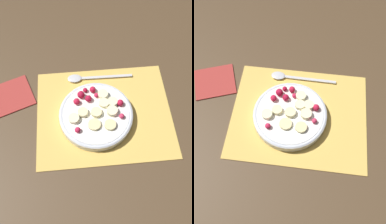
{
  "view_description": "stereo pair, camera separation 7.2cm",
  "coord_description": "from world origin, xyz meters",
  "views": [
    {
      "loc": [
        -0.06,
        -0.35,
        0.68
      ],
      "look_at": [
        -0.03,
        -0.01,
        0.04
      ],
      "focal_mm": 40.0,
      "sensor_mm": 36.0,
      "label": 1
    },
    {
      "loc": [
        0.02,
        -0.35,
        0.68
      ],
      "look_at": [
        -0.03,
        -0.01,
        0.04
      ],
      "focal_mm": 40.0,
      "sensor_mm": 36.0,
      "label": 2
    }
  ],
  "objects": [
    {
      "name": "ground_plane",
      "position": [
        0.0,
        0.0,
        0.0
      ],
      "size": [
        3.0,
        3.0,
        0.0
      ],
      "primitive_type": "plane",
      "color": "#4C3823"
    },
    {
      "name": "placemat",
      "position": [
        0.0,
        0.0,
        0.0
      ],
      "size": [
        0.41,
        0.33,
        0.01
      ],
      "color": "#E0B251",
      "rests_on": "ground_plane"
    },
    {
      "name": "fruit_bowl",
      "position": [
        -0.03,
        -0.01,
        0.02
      ],
      "size": [
        0.22,
        0.22,
        0.05
      ],
      "color": "silver",
      "rests_on": "placemat"
    },
    {
      "name": "spoon",
      "position": [
        -0.05,
        0.13,
        0.01
      ],
      "size": [
        0.21,
        0.03,
        0.01
      ],
      "rotation": [
        0.0,
        0.0,
        3.12
      ],
      "color": "silver",
      "rests_on": "placemat"
    },
    {
      "name": "napkin",
      "position": [
        -0.29,
        0.09,
        0.0
      ],
      "size": [
        0.16,
        0.16,
        0.01
      ],
      "color": "#A3332D",
      "rests_on": "ground_plane"
    }
  ]
}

